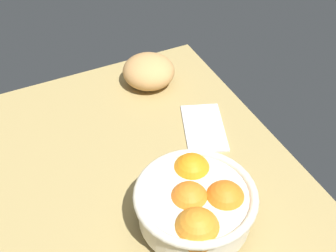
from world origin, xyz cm
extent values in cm
cube|color=#A48D54|center=(0.00, 0.00, -1.50)|extent=(76.68, 65.16, 3.00)
cylinder|color=beige|center=(16.65, 5.24, 1.00)|extent=(8.37, 8.37, 1.99)
cylinder|color=beige|center=(16.65, 5.24, 5.11)|extent=(20.47, 20.47, 6.25)
torus|color=beige|center=(16.65, 5.24, 8.24)|extent=(22.07, 22.07, 1.60)
sphere|color=orange|center=(10.42, 7.74, 6.72)|extent=(7.36, 7.36, 7.36)
sphere|color=orange|center=(18.96, 9.85, 6.73)|extent=(7.43, 7.43, 7.43)
sphere|color=orange|center=(16.30, 4.16, 6.69)|extent=(7.21, 7.21, 7.21)
sphere|color=orange|center=(22.44, 2.39, 6.83)|extent=(8.04, 8.04, 8.04)
ellipsoid|color=tan|center=(-26.07, 15.07, 3.98)|extent=(17.81, 17.91, 7.95)
cube|color=silver|center=(-5.35, 19.57, 0.47)|extent=(18.00, 13.94, 0.93)
camera|label=1|loc=(60.34, -21.17, 71.16)|focal=49.00mm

